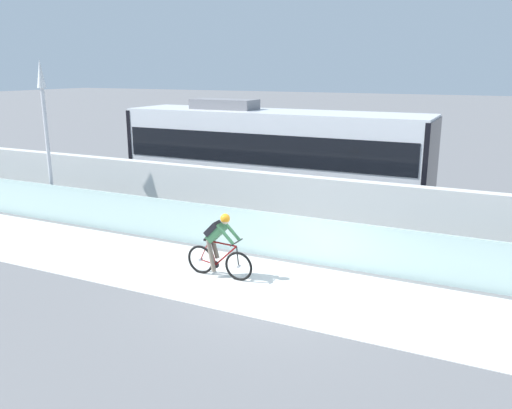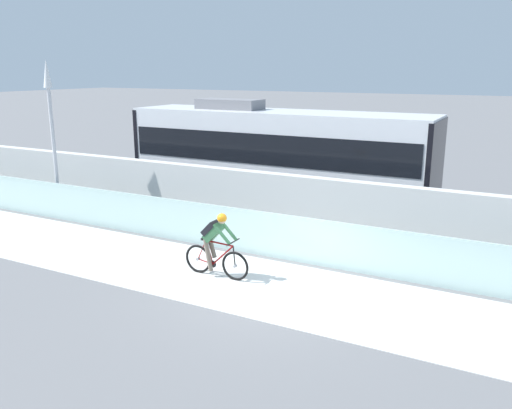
{
  "view_description": "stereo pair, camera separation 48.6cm",
  "coord_description": "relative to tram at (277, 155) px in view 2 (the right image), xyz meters",
  "views": [
    {
      "loc": [
        4.58,
        -10.34,
        4.88
      ],
      "look_at": [
        -1.55,
        2.35,
        1.25
      ],
      "focal_mm": 36.94,
      "sensor_mm": 36.0,
      "label": 1
    },
    {
      "loc": [
        5.01,
        -10.12,
        4.88
      ],
      "look_at": [
        -1.55,
        2.35,
        1.25
      ],
      "focal_mm": 36.94,
      "sensor_mm": 36.0,
      "label": 2
    }
  ],
  "objects": [
    {
      "name": "tram_rail_near",
      "position": [
        3.05,
        -0.72,
        -1.89
      ],
      "size": [
        32.0,
        0.08,
        0.01
      ],
      "primitive_type": "cube",
      "color": "#595654",
      "rests_on": "ground"
    },
    {
      "name": "glass_parapet",
      "position": [
        3.05,
        -5.0,
        -1.28
      ],
      "size": [
        32.0,
        0.05,
        1.22
      ],
      "primitive_type": "cube",
      "color": "silver",
      "rests_on": "ground"
    },
    {
      "name": "cyclist_on_bike",
      "position": [
        1.64,
        -6.85,
        -1.09
      ],
      "size": [
        1.77,
        0.58,
        1.61
      ],
      "color": "black",
      "rests_on": "ground"
    },
    {
      "name": "tram_rail_far",
      "position": [
        3.05,
        0.72,
        -1.89
      ],
      "size": [
        32.0,
        0.08,
        0.01
      ],
      "primitive_type": "cube",
      "color": "#595654",
      "rests_on": "ground"
    },
    {
      "name": "tram",
      "position": [
        0.0,
        0.0,
        0.0
      ],
      "size": [
        11.06,
        2.54,
        3.81
      ],
      "color": "silver",
      "rests_on": "ground"
    },
    {
      "name": "bike_path_deck",
      "position": [
        3.05,
        -6.85,
        -1.89
      ],
      "size": [
        32.0,
        3.2,
        0.01
      ],
      "primitive_type": "cube",
      "color": "silver",
      "rests_on": "ground"
    },
    {
      "name": "concrete_barrier_wall",
      "position": [
        3.05,
        -3.2,
        -0.94
      ],
      "size": [
        32.0,
        0.36,
        1.9
      ],
      "primitive_type": "cube",
      "color": "silver",
      "rests_on": "ground"
    },
    {
      "name": "ground_plane",
      "position": [
        3.05,
        -6.85,
        -1.89
      ],
      "size": [
        200.0,
        200.0,
        0.0
      ],
      "primitive_type": "plane",
      "color": "slate"
    },
    {
      "name": "lamp_post_antenna",
      "position": [
        -5.99,
        -4.7,
        1.4
      ],
      "size": [
        0.28,
        0.28,
        5.2
      ],
      "color": "gray",
      "rests_on": "ground"
    }
  ]
}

